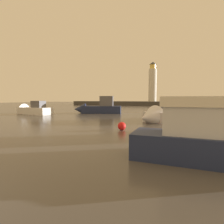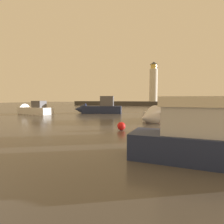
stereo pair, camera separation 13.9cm
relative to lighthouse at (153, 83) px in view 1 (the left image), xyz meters
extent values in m
plane|color=#4C4742|center=(0.29, -35.67, -9.19)|extent=(220.00, 220.00, 0.00)
cube|color=#423F3D|center=(0.29, 0.00, -8.34)|extent=(69.88, 5.48, 1.71)
cylinder|color=silver|center=(0.00, 0.00, -1.01)|extent=(3.18, 3.18, 12.95)
cylinder|color=#F2CC59|center=(0.00, 0.00, 6.37)|extent=(2.38, 2.38, 1.81)
cone|color=#33383D|center=(0.00, 0.00, 7.80)|extent=(2.86, 2.86, 1.04)
cube|color=#1E284C|center=(7.92, -64.19, -8.61)|extent=(6.04, 2.45, 1.16)
cube|color=silver|center=(7.56, -64.17, -7.41)|extent=(2.54, 1.80, 1.22)
cube|color=silver|center=(7.56, -64.17, -6.59)|extent=(2.80, 1.98, 0.43)
cube|color=#1E284C|center=(-5.64, -41.76, -8.50)|extent=(7.63, 3.85, 1.38)
cone|color=#1E284C|center=(-9.77, -42.67, -8.43)|extent=(2.53, 2.64, 2.24)
cube|color=#595960|center=(-4.67, -41.54, -6.87)|extent=(2.72, 2.14, 1.87)
cube|color=white|center=(-16.40, -47.07, -8.59)|extent=(6.91, 3.39, 1.20)
cone|color=white|center=(-20.27, -46.49, -8.53)|extent=(2.51, 2.63, 2.33)
cube|color=#595960|center=(-15.46, -47.21, -7.40)|extent=(2.39, 1.80, 1.18)
cube|color=silver|center=(6.63, -49.26, -8.58)|extent=(6.08, 7.75, 1.22)
cone|color=silver|center=(4.44, -53.04, -8.52)|extent=(3.52, 3.46, 2.63)
cube|color=#595960|center=(6.91, -48.78, -7.39)|extent=(3.13, 3.34, 1.15)
sphere|color=red|center=(2.67, -57.93, -8.83)|extent=(0.72, 0.72, 0.72)
camera|label=1|loc=(6.54, -72.48, -6.48)|focal=28.01mm
camera|label=2|loc=(6.67, -72.43, -6.48)|focal=28.01mm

